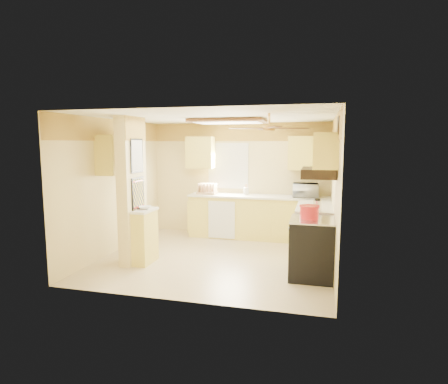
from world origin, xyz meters
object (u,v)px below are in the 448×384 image
(dutch_oven, at_px, (309,212))
(stove, at_px, (312,248))
(microwave, at_px, (306,190))
(kettle, at_px, (317,206))
(bowl, at_px, (145,208))

(dutch_oven, bearing_deg, stove, -21.11)
(microwave, xyz_separation_m, dutch_oven, (0.14, -2.13, -0.07))
(microwave, bearing_deg, kettle, 95.53)
(stove, distance_m, bowl, 2.84)
(kettle, bearing_deg, bowl, -170.52)
(bowl, distance_m, dutch_oven, 2.74)
(microwave, bearing_deg, stove, 91.92)
(dutch_oven, xyz_separation_m, kettle, (0.11, 0.48, 0.02))
(microwave, relative_size, bowl, 2.50)
(bowl, bearing_deg, microwave, 39.34)
(microwave, height_order, dutch_oven, microwave)
(microwave, xyz_separation_m, bowl, (-2.60, -2.13, -0.12))
(microwave, distance_m, kettle, 1.68)
(dutch_oven, relative_size, kettle, 1.42)
(stove, distance_m, kettle, 0.76)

